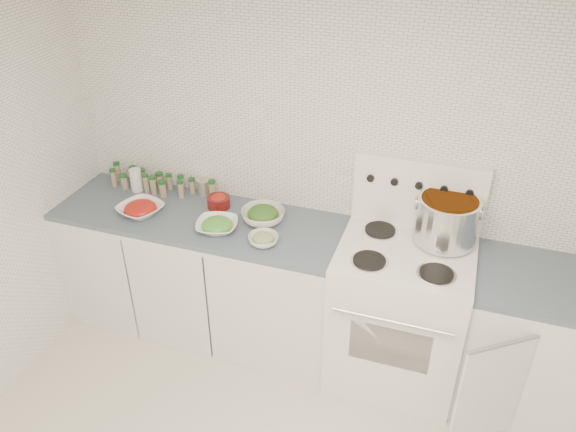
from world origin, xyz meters
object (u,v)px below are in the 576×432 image
object	(u,v)px
bowl_tomato	(140,209)
bowl_snowpea	(217,225)
stock_pot	(447,218)
stove	(399,309)

from	to	relation	value
bowl_tomato	bowl_snowpea	world-z (taller)	bowl_tomato
bowl_tomato	bowl_snowpea	distance (m)	0.54
stock_pot	bowl_tomato	size ratio (longest dim) A/B	1.10
stock_pot	bowl_tomato	world-z (taller)	stock_pot
stove	stock_pot	distance (m)	0.64
stock_pot	bowl_tomato	xyz separation A→B (m)	(-1.84, -0.25, -0.15)
stove	bowl_tomato	distance (m)	1.72
stove	stock_pot	size ratio (longest dim) A/B	3.68
stock_pot	bowl_snowpea	size ratio (longest dim) A/B	1.24
stock_pot	bowl_snowpea	bearing A→B (deg)	-168.61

